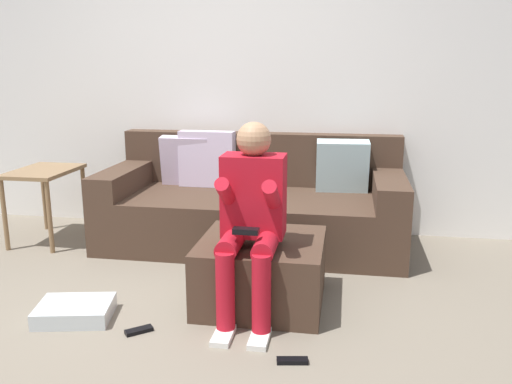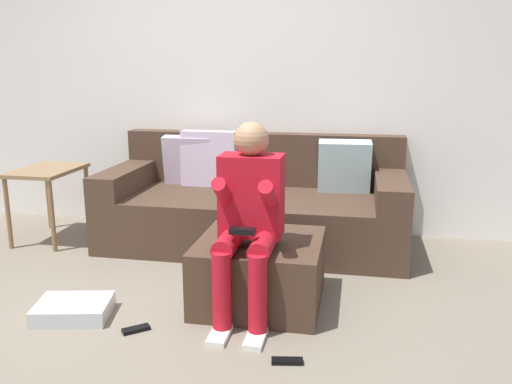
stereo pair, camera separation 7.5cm
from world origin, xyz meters
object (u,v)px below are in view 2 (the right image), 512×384
(ottoman, at_px, (260,271))
(remote_near_ottoman, at_px, (287,361))
(side_table, at_px, (48,180))
(couch_sectional, at_px, (254,206))
(person_seated, at_px, (249,211))
(storage_bin, at_px, (74,309))
(remote_by_storage_bin, at_px, (136,329))

(ottoman, relative_size, remote_near_ottoman, 4.78)
(side_table, height_order, remote_near_ottoman, side_table)
(couch_sectional, relative_size, ottoman, 3.20)
(person_seated, bearing_deg, remote_near_ottoman, -59.21)
(ottoman, distance_m, remote_near_ottoman, 0.74)
(side_table, distance_m, remote_near_ottoman, 2.73)
(ottoman, distance_m, side_table, 2.15)
(storage_bin, bearing_deg, ottoman, 21.42)
(couch_sectional, relative_size, side_table, 3.78)
(person_seated, xyz_separation_m, remote_near_ottoman, (0.29, -0.49, -0.62))
(couch_sectional, relative_size, remote_by_storage_bin, 15.79)
(couch_sectional, distance_m, person_seated, 1.34)
(ottoman, distance_m, remote_by_storage_bin, 0.80)
(storage_bin, bearing_deg, person_seated, 12.92)
(person_seated, height_order, side_table, person_seated)
(storage_bin, bearing_deg, couch_sectional, 62.84)
(remote_near_ottoman, xyz_separation_m, remote_by_storage_bin, (-0.86, 0.16, 0.00))
(side_table, bearing_deg, person_seated, -29.12)
(storage_bin, height_order, side_table, side_table)
(remote_near_ottoman, bearing_deg, couch_sectional, 96.43)
(couch_sectional, height_order, remote_by_storage_bin, couch_sectional)
(remote_by_storage_bin, bearing_deg, couch_sectional, 38.14)
(person_seated, height_order, storage_bin, person_seated)
(storage_bin, bearing_deg, remote_by_storage_bin, -12.91)
(remote_by_storage_bin, bearing_deg, ottoman, 0.18)
(remote_near_ottoman, relative_size, remote_by_storage_bin, 1.03)
(ottoman, bearing_deg, remote_near_ottoman, -68.65)
(side_table, relative_size, remote_by_storage_bin, 4.18)
(storage_bin, relative_size, side_table, 0.66)
(ottoman, height_order, storage_bin, ottoman)
(couch_sectional, distance_m, remote_near_ottoman, 1.87)
(side_table, distance_m, remote_by_storage_bin, 1.99)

